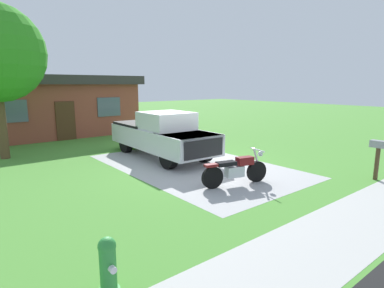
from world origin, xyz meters
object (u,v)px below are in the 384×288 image
at_px(fire_hydrant, 108,266).
at_px(neighbor_house, 52,105).
at_px(pickup_truck, 161,134).
at_px(mailbox, 378,149).
at_px(motorcycle, 236,170).

xyz_separation_m(fire_hydrant, neighbor_house, (3.63, 16.05, 1.36)).
bearing_deg(pickup_truck, mailbox, -63.41).
xyz_separation_m(pickup_truck, fire_hydrant, (-5.45, -6.95, -0.53)).
bearing_deg(pickup_truck, neighbor_house, 101.34).
height_order(pickup_truck, fire_hydrant, pickup_truck).
distance_m(fire_hydrant, neighbor_house, 16.51).
relative_size(fire_hydrant, neighbor_house, 0.09).
relative_size(fire_hydrant, mailbox, 0.69).
bearing_deg(fire_hydrant, mailbox, -0.61).
bearing_deg(neighbor_house, fire_hydrant, -102.73).
distance_m(motorcycle, mailbox, 4.61).
height_order(pickup_truck, neighbor_house, neighbor_house).
relative_size(pickup_truck, neighbor_house, 0.59).
bearing_deg(motorcycle, fire_hydrant, -155.53).
height_order(pickup_truck, mailbox, pickup_truck).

